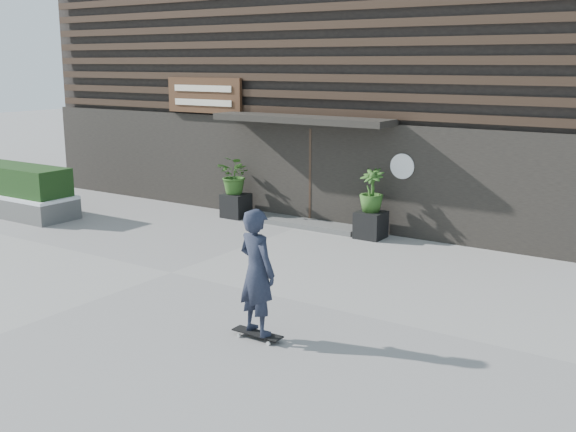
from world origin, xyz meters
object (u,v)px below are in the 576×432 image
Objects in this scene: planter_pot_right at (371,225)px; planter_pot_left at (236,206)px; skateboarder at (257,272)px; raised_bed at (18,205)px.

planter_pot_left is at bearing 180.00° from planter_pot_right.
planter_pot_left is 1.00× the size of planter_pot_right.
planter_pot_right is at bearing 102.14° from skateboarder.
planter_pot_left is 0.32× the size of skateboarder.
planter_pot_left is 0.17× the size of raised_bed.
planter_pot_right is at bearing 18.29° from raised_bed.
skateboarder is at bearing -77.86° from planter_pot_right.
skateboarder reaches higher than planter_pot_left.
planter_pot_right is (3.80, 0.00, 0.00)m from planter_pot_left.
planter_pot_left is 7.94m from skateboarder.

